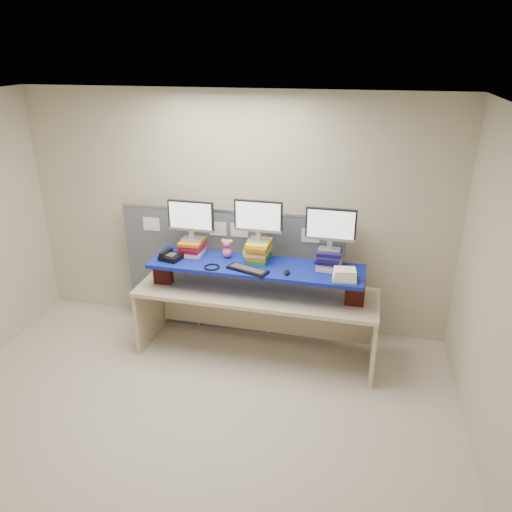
% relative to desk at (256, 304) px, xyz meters
% --- Properties ---
extents(room, '(5.00, 4.00, 2.80)m').
position_rel_desk_xyz_m(room, '(-0.38, -1.31, 0.77)').
color(room, beige).
rests_on(room, ground).
extents(cubicle_partition, '(2.60, 0.06, 1.53)m').
position_rel_desk_xyz_m(cubicle_partition, '(-0.38, 0.47, 0.14)').
color(cubicle_partition, '#4E535C').
rests_on(cubicle_partition, ground).
extents(desk, '(2.62, 0.85, 0.79)m').
position_rel_desk_xyz_m(desk, '(0.00, 0.00, 0.00)').
color(desk, beige).
rests_on(desk, ground).
extents(brick_pier_left, '(0.20, 0.11, 0.27)m').
position_rel_desk_xyz_m(brick_pier_left, '(-1.04, -0.01, 0.29)').
color(brick_pier_left, maroon).
rests_on(brick_pier_left, desk).
extents(brick_pier_right, '(0.20, 0.11, 0.27)m').
position_rel_desk_xyz_m(brick_pier_right, '(1.04, -0.09, 0.29)').
color(brick_pier_right, maroon).
rests_on(brick_pier_right, desk).
extents(blue_board, '(2.28, 0.65, 0.04)m').
position_rel_desk_xyz_m(blue_board, '(-0.00, -0.00, 0.44)').
color(blue_board, navy).
rests_on(blue_board, brick_pier_left).
extents(book_stack_left, '(0.26, 0.31, 0.17)m').
position_rel_desk_xyz_m(book_stack_left, '(-0.74, 0.15, 0.55)').
color(book_stack_left, beige).
rests_on(book_stack_left, blue_board).
extents(book_stack_center, '(0.27, 0.33, 0.22)m').
position_rel_desk_xyz_m(book_stack_center, '(-0.00, 0.12, 0.58)').
color(book_stack_center, '#1D6E39').
rests_on(book_stack_center, blue_board).
extents(book_stack_right, '(0.28, 0.32, 0.19)m').
position_rel_desk_xyz_m(book_stack_right, '(0.74, 0.09, 0.56)').
color(book_stack_right, beige).
rests_on(book_stack_right, blue_board).
extents(monitor_left, '(0.51, 0.15, 0.44)m').
position_rel_desk_xyz_m(monitor_left, '(-0.74, 0.15, 0.88)').
color(monitor_left, '#9F9FA4').
rests_on(monitor_left, book_stack_left).
extents(monitor_center, '(0.51, 0.15, 0.44)m').
position_rel_desk_xyz_m(monitor_center, '(0.00, 0.12, 0.94)').
color(monitor_center, '#9F9FA4').
rests_on(monitor_center, book_stack_center).
extents(monitor_right, '(0.51, 0.15, 0.44)m').
position_rel_desk_xyz_m(monitor_right, '(0.75, 0.09, 0.91)').
color(monitor_right, '#9F9FA4').
rests_on(monitor_right, book_stack_right).
extents(keyboard, '(0.46, 0.29, 0.03)m').
position_rel_desk_xyz_m(keyboard, '(-0.05, -0.16, 0.48)').
color(keyboard, black).
rests_on(keyboard, blue_board).
extents(mouse, '(0.09, 0.12, 0.03)m').
position_rel_desk_xyz_m(mouse, '(0.35, -0.15, 0.48)').
color(mouse, black).
rests_on(mouse, blue_board).
extents(desk_phone, '(0.25, 0.24, 0.09)m').
position_rel_desk_xyz_m(desk_phone, '(-0.93, -0.04, 0.50)').
color(desk_phone, black).
rests_on(desk_phone, blue_board).
extents(headset, '(0.20, 0.20, 0.02)m').
position_rel_desk_xyz_m(headset, '(-0.43, -0.16, 0.47)').
color(headset, black).
rests_on(headset, blue_board).
extents(plush_toy, '(0.12, 0.09, 0.21)m').
position_rel_desk_xyz_m(plush_toy, '(-0.34, 0.13, 0.57)').
color(plush_toy, '#E55792').
rests_on(plush_toy, blue_board).
extents(binder_stack, '(0.24, 0.20, 0.11)m').
position_rel_desk_xyz_m(binder_stack, '(0.92, -0.17, 0.52)').
color(binder_stack, white).
rests_on(binder_stack, blue_board).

